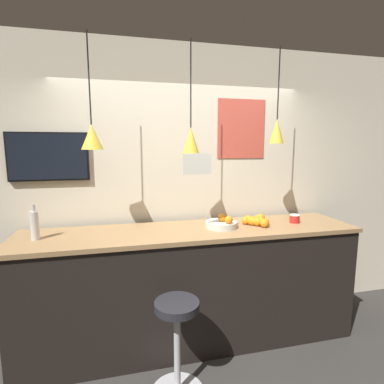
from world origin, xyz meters
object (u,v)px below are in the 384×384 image
object	(u,v)px
juice_bottle	(35,225)
spread_jar	(295,219)
fruit_bowl	(222,223)
mounted_tv	(48,157)
bar_stool	(177,337)

from	to	relation	value
juice_bottle	spread_jar	bearing A→B (deg)	0.00
fruit_bowl	juice_bottle	bearing A→B (deg)	179.81
fruit_bowl	mounted_tv	distance (m)	1.73
fruit_bowl	spread_jar	distance (m)	0.77
bar_stool	mounted_tv	distance (m)	1.94
bar_stool	juice_bottle	size ratio (longest dim) A/B	2.55
mounted_tv	juice_bottle	bearing A→B (deg)	-97.47
bar_stool	mounted_tv	world-z (taller)	mounted_tv
bar_stool	spread_jar	size ratio (longest dim) A/B	7.67
spread_jar	mounted_tv	distance (m)	2.45
bar_stool	fruit_bowl	bearing A→B (deg)	47.89
fruit_bowl	mounted_tv	xyz separation A→B (m)	(-1.56, 0.42, 0.63)
bar_stool	spread_jar	world-z (taller)	spread_jar
bar_stool	juice_bottle	xyz separation A→B (m)	(-1.07, 0.61, 0.77)
bar_stool	juice_bottle	world-z (taller)	juice_bottle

